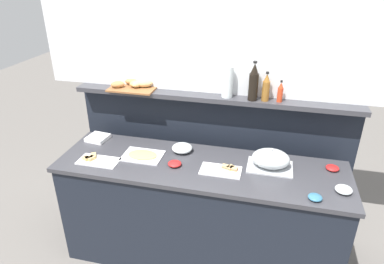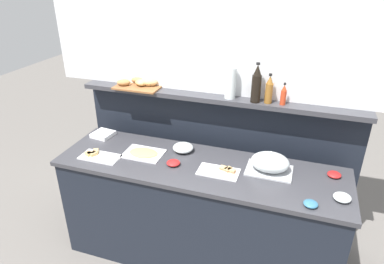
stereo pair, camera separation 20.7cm
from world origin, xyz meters
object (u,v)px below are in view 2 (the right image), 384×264
cold_cuts_platter (144,153)px  condiment_bowl_teal (334,175)px  condiment_bowl_cream (311,204)px  glass_bowl_large (342,198)px  hot_sauce_bottle (284,95)px  bread_basket (140,83)px  condiment_bowl_red (173,163)px  sandwich_platter_side (98,156)px  serving_cloche (270,163)px  napkin_stack (103,134)px  wine_bottle_dark (256,85)px  water_carafe (230,83)px  sandwich_platter_rear (221,171)px  glass_bowl_medium (183,148)px  vinegar_bottle_amber (269,90)px

cold_cuts_platter → condiment_bowl_teal: bearing=5.8°
condiment_bowl_cream → glass_bowl_large: bearing=33.3°
hot_sauce_bottle → bread_basket: 1.24m
condiment_bowl_red → hot_sauce_bottle: 1.00m
sandwich_platter_side → bread_basket: size_ratio=0.81×
serving_cloche → glass_bowl_large: bearing=-22.0°
serving_cloche → bread_basket: size_ratio=0.85×
napkin_stack → wine_bottle_dark: (1.31, 0.20, 0.54)m
wine_bottle_dark → condiment_bowl_teal: bearing=-20.0°
bread_basket → wine_bottle_dark: bearing=-2.4°
sandwich_platter_side → glass_bowl_large: (1.84, 0.03, 0.01)m
sandwich_platter_side → water_carafe: size_ratio=1.27×
hot_sauce_bottle → bread_basket: size_ratio=0.44×
napkin_stack → hot_sauce_bottle: (1.52, 0.22, 0.48)m
serving_cloche → napkin_stack: size_ratio=2.00×
napkin_stack → water_carafe: bearing=11.8°
bread_basket → water_carafe: bearing=-1.3°
sandwich_platter_side → glass_bowl_large: 1.84m
water_carafe → condiment_bowl_cream: bearing=-43.5°
sandwich_platter_rear → serving_cloche: (0.34, 0.13, 0.06)m
sandwich_platter_rear → wine_bottle_dark: size_ratio=0.97×
glass_bowl_medium → sandwich_platter_side: bearing=-153.4°
hot_sauce_bottle → sandwich_platter_side: bearing=-157.7°
bread_basket → condiment_bowl_red: bearing=-45.2°
glass_bowl_medium → bread_basket: bearing=151.0°
condiment_bowl_cream → napkin_stack: size_ratio=0.55×
sandwich_platter_side → bread_basket: bearing=78.4°
condiment_bowl_red → cold_cuts_platter: bearing=165.3°
condiment_bowl_cream → hot_sauce_bottle: hot_sauce_bottle is taller
condiment_bowl_teal → bread_basket: bearing=170.5°
condiment_bowl_teal → napkin_stack: bearing=179.1°
glass_bowl_medium → hot_sauce_bottle: (0.74, 0.25, 0.46)m
sandwich_platter_side → wine_bottle_dark: wine_bottle_dark is taller
sandwich_platter_side → water_carafe: (0.94, 0.57, 0.53)m
condiment_bowl_cream → wine_bottle_dark: size_ratio=0.30×
wine_bottle_dark → condiment_bowl_cream: bearing=-52.4°
sandwich_platter_side → cold_cuts_platter: 0.37m
sandwich_platter_side → bread_basket: bread_basket is taller
vinegar_bottle_amber → glass_bowl_large: bearing=-41.8°
cold_cuts_platter → vinegar_bottle_amber: size_ratio=1.35×
glass_bowl_large → sandwich_platter_rear: bearing=175.1°
condiment_bowl_cream → sandwich_platter_rear: bearing=162.9°
glass_bowl_large → glass_bowl_medium: glass_bowl_medium is taller
sandwich_platter_rear → cold_cuts_platter: size_ratio=0.96×
sandwich_platter_rear → wine_bottle_dark: wine_bottle_dark is taller
sandwich_platter_rear → sandwich_platter_side: (-1.00, -0.10, 0.00)m
sandwich_platter_rear → condiment_bowl_red: (-0.37, -0.02, 0.01)m
condiment_bowl_cream → condiment_bowl_red: 1.04m
sandwich_platter_rear → condiment_bowl_teal: size_ratio=3.10×
serving_cloche → sandwich_platter_rear: bearing=-159.0°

